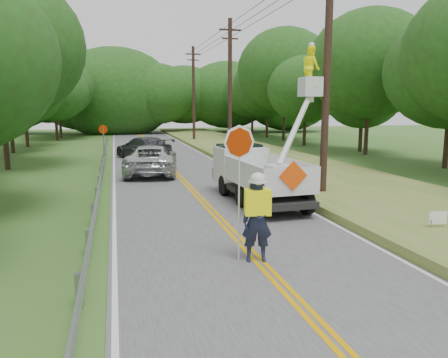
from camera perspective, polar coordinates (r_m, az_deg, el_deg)
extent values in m
plane|color=#2C611D|center=(8.72, 10.11, -16.28)|extent=(140.00, 140.00, 0.00)
cube|color=#444446|center=(21.72, -5.18, -0.48)|extent=(7.20, 96.00, 0.02)
cube|color=#DB9400|center=(21.70, -5.44, -0.45)|extent=(0.12, 96.00, 0.00)
cube|color=#DB9400|center=(21.73, -4.92, -0.43)|extent=(0.12, 96.00, 0.00)
cube|color=silver|center=(21.46, -14.31, -0.82)|extent=(0.12, 96.00, 0.00)
cube|color=silver|center=(22.50, 3.53, -0.07)|extent=(0.12, 96.00, 0.00)
cube|color=gray|center=(8.86, -18.64, -13.76)|extent=(0.12, 0.14, 0.70)
cube|color=gray|center=(11.67, -17.55, -7.99)|extent=(0.12, 0.14, 0.70)
cube|color=gray|center=(14.56, -16.90, -4.49)|extent=(0.12, 0.14, 0.70)
cube|color=gray|center=(17.49, -16.47, -2.15)|extent=(0.12, 0.14, 0.70)
cube|color=gray|center=(20.43, -16.17, -0.49)|extent=(0.12, 0.14, 0.70)
cube|color=gray|center=(23.39, -15.94, 0.76)|extent=(0.12, 0.14, 0.70)
cube|color=gray|center=(26.36, -15.77, 1.72)|extent=(0.12, 0.14, 0.70)
cube|color=gray|center=(29.34, -15.63, 2.49)|extent=(0.12, 0.14, 0.70)
cube|color=gray|center=(32.32, -15.51, 3.12)|extent=(0.12, 0.14, 0.70)
cube|color=gray|center=(35.30, -15.42, 3.64)|extent=(0.12, 0.14, 0.70)
cube|color=gray|center=(38.29, -15.34, 4.08)|extent=(0.12, 0.14, 0.70)
cube|color=gray|center=(41.28, -15.27, 4.46)|extent=(0.12, 0.14, 0.70)
cube|color=gray|center=(44.27, -15.21, 4.79)|extent=(0.12, 0.14, 0.70)
cube|color=gray|center=(22.37, -15.79, 1.02)|extent=(0.05, 48.00, 0.34)
cylinder|color=black|center=(18.19, 13.43, 13.15)|extent=(0.30, 0.30, 10.00)
cylinder|color=black|center=(32.24, 0.79, 11.73)|extent=(0.30, 0.30, 10.00)
cube|color=black|center=(32.67, 0.81, 19.11)|extent=(1.60, 0.12, 0.12)
cube|color=black|center=(32.58, 0.81, 18.07)|extent=(1.20, 0.10, 0.10)
cylinder|color=black|center=(46.89, -4.04, 11.03)|extent=(0.30, 0.30, 10.00)
cube|color=black|center=(47.18, -4.10, 16.14)|extent=(1.60, 0.12, 0.12)
cube|color=black|center=(47.12, -4.09, 15.41)|extent=(1.20, 0.10, 0.10)
cylinder|color=black|center=(26.32, 3.15, 21.21)|extent=(0.03, 43.00, 0.03)
cylinder|color=black|center=(26.53, 4.70, 21.10)|extent=(0.03, 43.00, 0.03)
cylinder|color=black|center=(26.76, 6.22, 20.97)|extent=(0.03, 43.00, 0.03)
cube|color=#516F29|center=(23.84, 11.92, 0.59)|extent=(7.00, 96.00, 0.30)
cylinder|color=#332319|center=(29.08, -26.95, 5.25)|extent=(0.32, 0.32, 4.23)
cylinder|color=#332319|center=(39.50, -26.23, 5.18)|extent=(0.32, 0.32, 2.87)
ellipsoid|color=#243F16|center=(39.45, -26.61, 10.25)|extent=(6.69, 6.69, 5.89)
cylinder|color=#332319|center=(44.87, -24.63, 5.84)|extent=(0.32, 0.32, 3.09)
ellipsoid|color=#243F16|center=(44.85, -24.97, 10.65)|extent=(7.21, 7.21, 6.34)
cylinder|color=#332319|center=(52.14, -21.26, 6.49)|extent=(0.32, 0.32, 3.15)
ellipsoid|color=#243F16|center=(52.12, -21.52, 10.72)|extent=(7.35, 7.35, 6.47)
cylinder|color=#332319|center=(55.55, -20.81, 6.85)|extent=(0.32, 0.32, 3.50)
ellipsoid|color=#243F16|center=(55.56, -21.08, 11.25)|extent=(8.16, 8.16, 7.18)
cylinder|color=#332319|center=(29.88, 27.36, 4.54)|extent=(0.32, 0.32, 3.44)
cylinder|color=#332319|center=(35.99, 18.32, 6.30)|extent=(0.32, 0.32, 4.06)
ellipsoid|color=#243F16|center=(36.09, 18.75, 14.19)|extent=(9.48, 9.48, 8.35)
cylinder|color=#332319|center=(38.40, 17.60, 5.57)|extent=(0.32, 0.32, 2.80)
ellipsoid|color=#243F16|center=(38.34, 17.86, 10.67)|extent=(6.54, 6.54, 5.75)
cylinder|color=#332319|center=(43.04, 10.59, 6.46)|extent=(0.32, 0.32, 3.15)
ellipsoid|color=#243F16|center=(43.02, 10.75, 11.58)|extent=(7.34, 7.34, 6.46)
cylinder|color=#332319|center=(49.00, 7.91, 7.66)|extent=(0.32, 0.32, 4.47)
ellipsoid|color=#243F16|center=(49.13, 8.06, 14.04)|extent=(10.43, 10.43, 9.18)
cylinder|color=#332319|center=(53.56, 5.69, 7.40)|extent=(0.32, 0.32, 3.60)
ellipsoid|color=#243F16|center=(53.58, 5.77, 12.10)|extent=(8.39, 8.39, 7.39)
cylinder|color=#332319|center=(58.16, 3.75, 7.41)|extent=(0.32, 0.32, 3.24)
ellipsoid|color=#243F16|center=(58.14, 3.80, 11.31)|extent=(7.56, 7.56, 6.65)
ellipsoid|color=#243F16|center=(66.52, -26.52, 10.06)|extent=(13.10, 9.82, 9.82)
ellipsoid|color=#243F16|center=(65.03, -22.36, 10.37)|extent=(10.66, 8.00, 8.00)
ellipsoid|color=#243F16|center=(63.69, -18.11, 10.65)|extent=(13.41, 10.05, 10.05)
ellipsoid|color=#243F16|center=(63.30, -14.14, 10.84)|extent=(17.18, 12.89, 12.89)
ellipsoid|color=#243F16|center=(61.82, -8.98, 11.04)|extent=(11.20, 8.40, 8.40)
ellipsoid|color=#243F16|center=(65.77, -5.20, 11.02)|extent=(11.42, 8.57, 8.57)
ellipsoid|color=#243F16|center=(66.30, 0.54, 11.05)|extent=(13.33, 10.00, 10.00)
ellipsoid|color=#243F16|center=(66.56, 4.06, 11.02)|extent=(10.37, 7.78, 7.78)
ellipsoid|color=#243F16|center=(66.30, 8.55, 10.95)|extent=(14.25, 10.69, 10.69)
imported|color=#191E33|center=(10.56, 4.43, -5.51)|extent=(0.82, 0.62, 2.04)
cube|color=#EDEF0A|center=(10.45, 4.46, -3.05)|extent=(0.69, 0.49, 0.62)
ellipsoid|color=white|center=(10.34, 4.50, 0.02)|extent=(0.38, 0.38, 0.30)
cylinder|color=#B7B7B7|center=(10.46, 1.97, -3.32)|extent=(0.04, 0.04, 2.86)
cylinder|color=#A02400|center=(10.23, 2.02, 4.88)|extent=(0.81, 0.20, 0.82)
cylinder|color=black|center=(14.74, 4.74, -3.54)|extent=(0.32, 0.87, 0.86)
cylinder|color=black|center=(15.49, 10.87, -3.04)|extent=(0.32, 0.87, 0.86)
cylinder|color=black|center=(16.37, 2.38, -2.20)|extent=(0.32, 0.87, 0.86)
cylinder|color=black|center=(17.05, 8.03, -1.81)|extent=(0.32, 0.87, 0.86)
cylinder|color=black|center=(18.44, 0.02, -0.85)|extent=(0.32, 0.87, 0.86)
cylinder|color=black|center=(19.05, 5.15, -0.55)|extent=(0.32, 0.87, 0.86)
cube|color=black|center=(16.92, 4.92, -1.62)|extent=(2.20, 5.81, 0.22)
cube|color=silver|center=(16.27, 5.78, -0.48)|extent=(2.29, 4.22, 0.20)
cube|color=silver|center=(15.83, 2.45, 0.91)|extent=(0.29, 4.10, 0.80)
cube|color=silver|center=(16.62, 9.00, 1.22)|extent=(0.29, 4.10, 0.80)
cube|color=silver|center=(14.37, 9.00, -0.08)|extent=(2.05, 0.17, 0.80)
cube|color=silver|center=(19.02, 2.18, 1.83)|extent=(2.10, 1.81, 1.61)
cube|color=black|center=(19.11, 2.01, 3.62)|extent=(1.85, 1.26, 0.67)
cube|color=silver|center=(15.31, 7.25, 0.55)|extent=(0.85, 0.85, 0.71)
cube|color=silver|center=(17.85, 11.33, 11.85)|extent=(0.76, 0.76, 0.76)
imported|color=#EDEF0A|center=(17.90, 11.41, 14.26)|extent=(0.62, 0.80, 1.65)
cube|color=#EF470A|center=(14.30, 9.13, 0.41)|extent=(1.01, 0.10, 1.01)
imported|color=#B6B9BC|center=(24.57, -9.53, 2.55)|extent=(3.54, 6.22, 1.64)
imported|color=#36393E|center=(31.80, -10.59, 4.07)|extent=(4.33, 5.98, 1.61)
cylinder|color=gray|center=(27.75, -15.57, 3.99)|extent=(0.06, 0.06, 2.51)
cylinder|color=#A02400|center=(27.67, -15.68, 6.34)|extent=(0.55, 0.20, 0.57)
cube|color=white|center=(14.05, 26.42, -4.61)|extent=(0.53, 0.12, 0.37)
cylinder|color=gray|center=(13.99, 25.66, -5.96)|extent=(0.02, 0.02, 0.53)
cylinder|color=gray|center=(14.26, 26.98, -5.77)|extent=(0.02, 0.02, 0.53)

